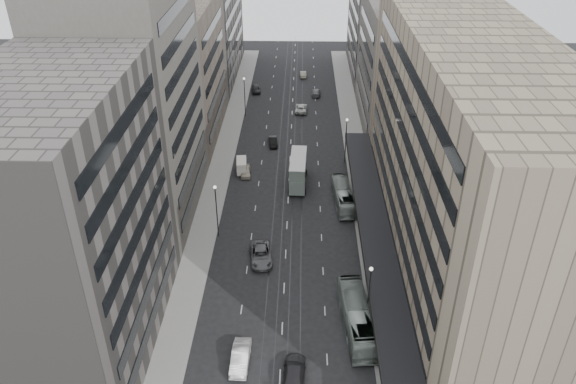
# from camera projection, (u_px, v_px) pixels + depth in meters

# --- Properties ---
(ground) EXTENTS (220.00, 220.00, 0.00)m
(ground) POSITION_uv_depth(u_px,v_px,m) (284.00, 293.00, 69.63)
(ground) COLOR black
(ground) RESTS_ON ground
(sidewalk_right) EXTENTS (4.00, 125.00, 0.15)m
(sidewalk_right) POSITION_uv_depth(u_px,v_px,m) (356.00, 155.00, 101.44)
(sidewalk_right) COLOR gray
(sidewalk_right) RESTS_ON ground
(sidewalk_left) EXTENTS (4.00, 125.00, 0.15)m
(sidewalk_left) POSITION_uv_depth(u_px,v_px,m) (224.00, 154.00, 101.95)
(sidewalk_left) COLOR gray
(sidewalk_left) RESTS_ON ground
(department_store) EXTENTS (19.20, 60.00, 30.00)m
(department_store) POSITION_uv_depth(u_px,v_px,m) (461.00, 159.00, 68.31)
(department_store) COLOR gray
(department_store) RESTS_ON ground
(building_right_mid) EXTENTS (15.00, 28.00, 24.00)m
(building_right_mid) POSITION_uv_depth(u_px,v_px,m) (404.00, 66.00, 107.50)
(building_right_mid) COLOR #524D47
(building_right_mid) RESTS_ON ground
(building_right_far) EXTENTS (15.00, 32.00, 28.00)m
(building_right_far) POSITION_uv_depth(u_px,v_px,m) (385.00, 16.00, 132.16)
(building_right_far) COLOR #5F5A55
(building_right_far) RESTS_ON ground
(building_left_a) EXTENTS (15.00, 28.00, 30.00)m
(building_left_a) POSITION_uv_depth(u_px,v_px,m) (64.00, 229.00, 55.49)
(building_left_a) COLOR #5F5A55
(building_left_a) RESTS_ON ground
(building_left_b) EXTENTS (15.00, 26.00, 34.00)m
(building_left_b) POSITION_uv_depth(u_px,v_px,m) (132.00, 105.00, 77.57)
(building_left_b) COLOR #524D47
(building_left_b) RESTS_ON ground
(building_left_c) EXTENTS (15.00, 28.00, 25.00)m
(building_left_c) POSITION_uv_depth(u_px,v_px,m) (174.00, 72.00, 103.01)
(building_left_c) COLOR #675D50
(building_left_c) RESTS_ON ground
(building_left_d) EXTENTS (15.00, 38.00, 28.00)m
(building_left_d) POSITION_uv_depth(u_px,v_px,m) (202.00, 19.00, 130.49)
(building_left_d) COLOR #5F5A55
(building_left_d) RESTS_ON ground
(lamp_right_near) EXTENTS (0.44, 0.44, 8.32)m
(lamp_right_near) POSITION_uv_depth(u_px,v_px,m) (369.00, 289.00, 62.46)
(lamp_right_near) COLOR #262628
(lamp_right_near) RESTS_ON ground
(lamp_right_far) EXTENTS (0.44, 0.44, 8.32)m
(lamp_right_far) POSITION_uv_depth(u_px,v_px,m) (346.00, 135.00, 96.70)
(lamp_right_far) COLOR #262628
(lamp_right_far) RESTS_ON ground
(lamp_left_near) EXTENTS (0.44, 0.44, 8.32)m
(lamp_left_near) POSITION_uv_depth(u_px,v_px,m) (216.00, 205.00, 77.42)
(lamp_left_near) COLOR #262628
(lamp_left_near) RESTS_ON ground
(lamp_left_far) EXTENTS (0.44, 0.44, 8.32)m
(lamp_left_far) POSITION_uv_depth(u_px,v_px,m) (245.00, 92.00, 114.24)
(lamp_left_far) COLOR #262628
(lamp_left_far) RESTS_ON ground
(bus_near) EXTENTS (3.90, 12.33, 3.38)m
(bus_near) POSITION_uv_depth(u_px,v_px,m) (357.00, 317.00, 63.69)
(bus_near) COLOR gray
(bus_near) RESTS_ON ground
(bus_far) EXTENTS (3.33, 10.75, 2.95)m
(bus_far) POSITION_uv_depth(u_px,v_px,m) (343.00, 196.00, 86.71)
(bus_far) COLOR gray
(bus_far) RESTS_ON ground
(double_decker) EXTENTS (3.04, 9.05, 4.90)m
(double_decker) POSITION_uv_depth(u_px,v_px,m) (298.00, 170.00, 91.34)
(double_decker) COLOR slate
(double_decker) RESTS_ON ground
(vw_microbus) EXTENTS (2.12, 4.03, 2.09)m
(vw_microbus) POSITION_uv_depth(u_px,v_px,m) (353.00, 304.00, 66.32)
(vw_microbus) COLOR #55595C
(vw_microbus) RESTS_ON ground
(panel_van) EXTENTS (2.14, 3.88, 2.35)m
(panel_van) POSITION_uv_depth(u_px,v_px,m) (242.00, 166.00, 95.51)
(panel_van) COLOR silver
(panel_van) RESTS_ON ground
(sedan_1) EXTENTS (1.98, 5.28, 1.72)m
(sedan_1) POSITION_uv_depth(u_px,v_px,m) (240.00, 357.00, 59.66)
(sedan_1) COLOR silver
(sedan_1) RESTS_ON ground
(sedan_2) EXTENTS (3.55, 6.32, 1.67)m
(sedan_2) POSITION_uv_depth(u_px,v_px,m) (261.00, 255.00, 74.95)
(sedan_2) COLOR #5F5F61
(sedan_2) RESTS_ON ground
(sedan_3) EXTENTS (2.74, 6.00, 1.70)m
(sedan_3) POSITION_uv_depth(u_px,v_px,m) (294.00, 373.00, 57.89)
(sedan_3) COLOR black
(sedan_3) RESTS_ON ground
(sedan_4) EXTENTS (2.02, 4.33, 1.43)m
(sedan_4) POSITION_uv_depth(u_px,v_px,m) (246.00, 171.00, 95.05)
(sedan_4) COLOR beige
(sedan_4) RESTS_ON ground
(sedan_5) EXTENTS (2.04, 4.44, 1.41)m
(sedan_5) POSITION_uv_depth(u_px,v_px,m) (273.00, 142.00, 104.86)
(sedan_5) COLOR black
(sedan_5) RESTS_ON ground
(sedan_6) EXTENTS (2.66, 5.30, 1.44)m
(sedan_6) POSITION_uv_depth(u_px,v_px,m) (301.00, 108.00, 118.61)
(sedan_6) COLOR silver
(sedan_6) RESTS_ON ground
(sedan_7) EXTENTS (2.16, 4.87, 1.39)m
(sedan_7) POSITION_uv_depth(u_px,v_px,m) (316.00, 92.00, 126.60)
(sedan_7) COLOR #5D5E60
(sedan_7) RESTS_ON ground
(sedan_8) EXTENTS (2.48, 4.91, 1.60)m
(sedan_8) POSITION_uv_depth(u_px,v_px,m) (256.00, 89.00, 128.28)
(sedan_8) COLOR #262629
(sedan_8) RESTS_ON ground
(sedan_9) EXTENTS (1.54, 4.10, 1.34)m
(sedan_9) POSITION_uv_depth(u_px,v_px,m) (303.00, 74.00, 137.18)
(sedan_9) COLOR #B1AC92
(sedan_9) RESTS_ON ground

